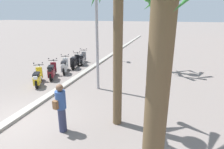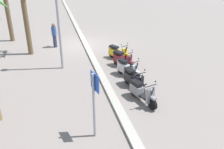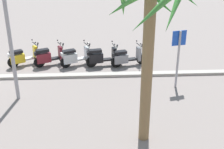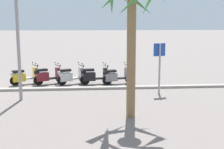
{
  "view_description": "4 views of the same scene",
  "coord_description": "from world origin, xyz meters",
  "px_view_note": "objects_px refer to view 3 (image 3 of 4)",
  "views": [
    {
      "loc": [
        4.81,
        5.24,
        3.84
      ],
      "look_at": [
        -4.2,
        2.46,
        0.81
      ],
      "focal_mm": 30.31,
      "sensor_mm": 36.0,
      "label": 1
    },
    {
      "loc": [
        -17.01,
        2.16,
        5.52
      ],
      "look_at": [
        -8.26,
        -0.1,
        1.29
      ],
      "focal_mm": 38.55,
      "sensor_mm": 36.0,
      "label": 2
    },
    {
      "loc": [
        -7.09,
        12.03,
        5.54
      ],
      "look_at": [
        -7.62,
        2.27,
        1.17
      ],
      "focal_mm": 47.58,
      "sensor_mm": 36.0,
      "label": 3
    },
    {
      "loc": [
        -6.88,
        15.24,
        3.44
      ],
      "look_at": [
        -7.96,
        2.62,
        1.23
      ],
      "focal_mm": 49.61,
      "sensor_mm": 36.0,
      "label": 4
    }
  ],
  "objects_px": {
    "scooter_grey_gap_after_mid": "(126,57)",
    "scooter_yellow_mid_front": "(23,57)",
    "palm_tree_near_sign": "(149,14)",
    "scooter_black_tail_end": "(101,57)",
    "crossing_sign": "(178,53)",
    "scooter_silver_second_in_line": "(75,57)",
    "scooter_maroon_mid_rear": "(49,57)"
  },
  "relations": [
    {
      "from": "scooter_grey_gap_after_mid",
      "to": "scooter_black_tail_end",
      "type": "bearing_deg",
      "value": -2.3
    },
    {
      "from": "scooter_silver_second_in_line",
      "to": "crossing_sign",
      "type": "height_order",
      "value": "crossing_sign"
    },
    {
      "from": "scooter_black_tail_end",
      "to": "scooter_maroon_mid_rear",
      "type": "xyz_separation_m",
      "value": [
        2.55,
        -0.22,
        0.0
      ]
    },
    {
      "from": "scooter_grey_gap_after_mid",
      "to": "palm_tree_near_sign",
      "type": "bearing_deg",
      "value": 89.45
    },
    {
      "from": "crossing_sign",
      "to": "scooter_grey_gap_after_mid",
      "type": "bearing_deg",
      "value": -52.16
    },
    {
      "from": "scooter_grey_gap_after_mid",
      "to": "scooter_yellow_mid_front",
      "type": "height_order",
      "value": "same"
    },
    {
      "from": "scooter_grey_gap_after_mid",
      "to": "palm_tree_near_sign",
      "type": "xyz_separation_m",
      "value": [
        0.06,
        5.81,
        3.41
      ]
    },
    {
      "from": "crossing_sign",
      "to": "palm_tree_near_sign",
      "type": "height_order",
      "value": "palm_tree_near_sign"
    },
    {
      "from": "scooter_yellow_mid_front",
      "to": "scooter_silver_second_in_line",
      "type": "bearing_deg",
      "value": 175.65
    },
    {
      "from": "scooter_grey_gap_after_mid",
      "to": "scooter_yellow_mid_front",
      "type": "distance_m",
      "value": 5.02
    },
    {
      "from": "scooter_silver_second_in_line",
      "to": "crossing_sign",
      "type": "relative_size",
      "value": 0.7
    },
    {
      "from": "scooter_maroon_mid_rear",
      "to": "crossing_sign",
      "type": "distance_m",
      "value": 6.26
    },
    {
      "from": "scooter_grey_gap_after_mid",
      "to": "scooter_silver_second_in_line",
      "type": "height_order",
      "value": "same"
    },
    {
      "from": "scooter_silver_second_in_line",
      "to": "palm_tree_near_sign",
      "type": "relative_size",
      "value": 0.33
    },
    {
      "from": "scooter_silver_second_in_line",
      "to": "crossing_sign",
      "type": "bearing_deg",
      "value": 149.78
    },
    {
      "from": "scooter_black_tail_end",
      "to": "crossing_sign",
      "type": "distance_m",
      "value": 4.01
    },
    {
      "from": "scooter_yellow_mid_front",
      "to": "crossing_sign",
      "type": "relative_size",
      "value": 0.69
    },
    {
      "from": "scooter_yellow_mid_front",
      "to": "scooter_grey_gap_after_mid",
      "type": "bearing_deg",
      "value": 176.05
    },
    {
      "from": "scooter_yellow_mid_front",
      "to": "scooter_black_tail_end",
      "type": "bearing_deg",
      "value": 175.52
    },
    {
      "from": "palm_tree_near_sign",
      "to": "scooter_black_tail_end",
      "type": "bearing_deg",
      "value": -78.86
    },
    {
      "from": "scooter_silver_second_in_line",
      "to": "scooter_maroon_mid_rear",
      "type": "relative_size",
      "value": 1.02
    },
    {
      "from": "scooter_maroon_mid_rear",
      "to": "crossing_sign",
      "type": "bearing_deg",
      "value": 154.85
    },
    {
      "from": "scooter_grey_gap_after_mid",
      "to": "scooter_yellow_mid_front",
      "type": "relative_size",
      "value": 1.1
    },
    {
      "from": "scooter_black_tail_end",
      "to": "scooter_maroon_mid_rear",
      "type": "distance_m",
      "value": 2.56
    },
    {
      "from": "scooter_maroon_mid_rear",
      "to": "scooter_silver_second_in_line",
      "type": "bearing_deg",
      "value": 174.91
    },
    {
      "from": "scooter_silver_second_in_line",
      "to": "crossing_sign",
      "type": "xyz_separation_m",
      "value": [
        -4.31,
        2.51,
        1.04
      ]
    },
    {
      "from": "scooter_black_tail_end",
      "to": "palm_tree_near_sign",
      "type": "bearing_deg",
      "value": 101.14
    },
    {
      "from": "scooter_black_tail_end",
      "to": "scooter_maroon_mid_rear",
      "type": "bearing_deg",
      "value": -4.91
    },
    {
      "from": "scooter_black_tail_end",
      "to": "crossing_sign",
      "type": "relative_size",
      "value": 0.75
    },
    {
      "from": "crossing_sign",
      "to": "scooter_yellow_mid_front",
      "type": "bearing_deg",
      "value": -21.57
    },
    {
      "from": "scooter_black_tail_end",
      "to": "scooter_silver_second_in_line",
      "type": "height_order",
      "value": "same"
    },
    {
      "from": "scooter_black_tail_end",
      "to": "scooter_yellow_mid_front",
      "type": "height_order",
      "value": "same"
    }
  ]
}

